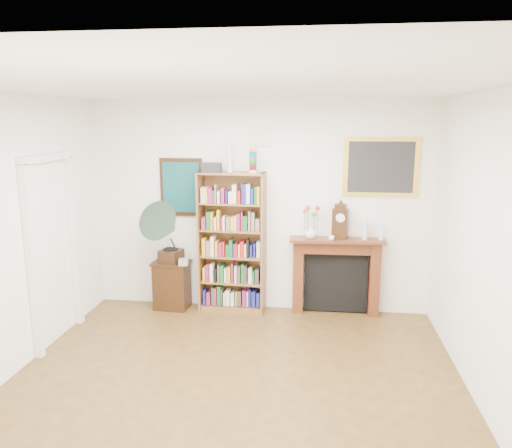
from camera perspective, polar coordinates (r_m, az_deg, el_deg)
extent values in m
cube|color=#4A3216|center=(4.79, -3.40, -20.28)|extent=(4.50, 5.00, 0.01)
cube|color=white|center=(4.06, -3.90, 15.48)|extent=(4.50, 5.00, 0.01)
cube|color=white|center=(6.63, 0.38, 1.95)|extent=(4.50, 0.01, 2.80)
cube|color=white|center=(2.02, -18.08, -23.18)|extent=(4.50, 0.01, 2.80)
cube|color=white|center=(4.40, 26.62, -4.47)|extent=(0.01, 5.00, 2.80)
cube|color=white|center=(5.77, -24.26, -4.20)|extent=(0.08, 0.08, 2.10)
cube|color=white|center=(6.56, -20.05, -2.01)|extent=(0.08, 0.08, 2.10)
cube|color=white|center=(5.99, -22.82, 7.01)|extent=(0.08, 1.02, 0.08)
cube|color=black|center=(6.77, -8.51, 4.18)|extent=(0.58, 0.03, 0.78)
cube|color=#114E51|center=(6.76, -8.55, 4.16)|extent=(0.50, 0.01, 0.67)
cube|color=white|center=(6.51, 0.37, 10.18)|extent=(0.26, 0.03, 0.30)
cube|color=silver|center=(6.49, 0.36, 10.18)|extent=(0.22, 0.01, 0.26)
cube|color=yellow|center=(6.54, 14.07, 6.33)|extent=(0.95, 0.03, 0.75)
cube|color=#262628|center=(6.52, 14.09, 6.31)|extent=(0.82, 0.01, 0.65)
cube|color=brown|center=(6.69, -6.28, -2.08)|extent=(0.05, 0.31, 1.88)
cube|color=brown|center=(6.55, 0.87, -2.31)|extent=(0.05, 0.31, 1.88)
cube|color=brown|center=(6.44, -2.83, 5.81)|extent=(0.88, 0.36, 0.03)
cube|color=brown|center=(6.88, -2.67, -9.46)|extent=(0.88, 0.36, 0.08)
cube|color=brown|center=(6.74, -2.54, -1.90)|extent=(0.86, 0.08, 1.88)
cube|color=brown|center=(6.75, -2.70, -6.58)|extent=(0.83, 0.34, 0.02)
cube|color=brown|center=(6.65, -2.73, -3.68)|extent=(0.83, 0.34, 0.02)
cube|color=brown|center=(6.56, -2.76, -0.69)|extent=(0.83, 0.34, 0.02)
cube|color=brown|center=(6.50, -2.79, 2.36)|extent=(0.83, 0.34, 0.02)
cube|color=black|center=(6.94, -9.57, -6.88)|extent=(0.51, 0.39, 0.66)
cube|color=#491A11|center=(6.70, 4.82, -5.95)|extent=(0.14, 0.18, 1.00)
cube|color=#491A11|center=(6.74, 13.36, -6.13)|extent=(0.14, 0.18, 1.00)
cube|color=#491A11|center=(6.58, 9.22, -2.61)|extent=(1.14, 0.21, 0.16)
cube|color=#491A11|center=(6.52, 9.26, -1.84)|extent=(1.23, 0.33, 0.04)
cube|color=black|center=(6.78, 9.07, -6.57)|extent=(0.82, 0.09, 0.80)
cube|color=black|center=(6.84, -9.68, -3.57)|extent=(0.32, 0.32, 0.16)
cylinder|color=black|center=(6.82, -9.71, -2.87)|extent=(0.25, 0.25, 0.01)
cone|color=#31483A|center=(6.58, -10.22, -0.20)|extent=(0.67, 0.77, 0.68)
cube|color=#B2B2BF|center=(6.65, -8.30, -4.33)|extent=(0.14, 0.14, 0.08)
cube|color=black|center=(6.50, 9.58, 0.03)|extent=(0.21, 0.15, 0.39)
cylinder|color=white|center=(6.43, 9.63, 0.70)|extent=(0.11, 0.04, 0.12)
cube|color=black|center=(6.46, 9.65, 1.95)|extent=(0.16, 0.12, 0.07)
imported|color=white|center=(6.48, 6.27, -0.91)|extent=(0.20, 0.20, 0.17)
imported|color=white|center=(6.42, 8.62, -1.59)|extent=(0.09, 0.09, 0.06)
cylinder|color=silver|center=(6.52, 12.35, -0.71)|extent=(0.07, 0.07, 0.24)
cylinder|color=silver|center=(6.56, 14.13, -0.91)|extent=(0.06, 0.06, 0.20)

